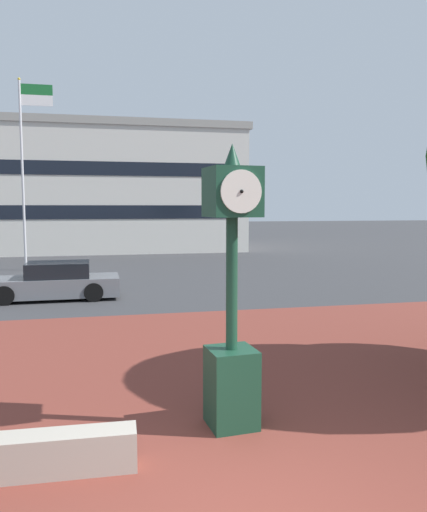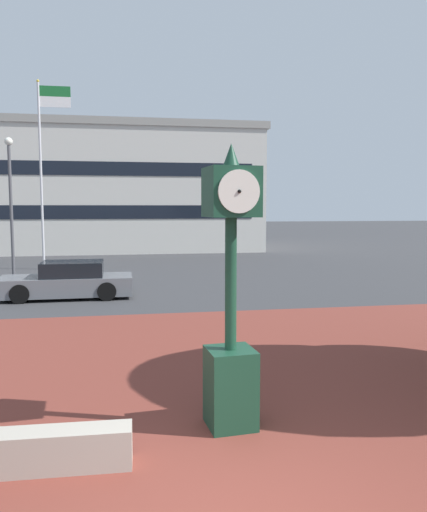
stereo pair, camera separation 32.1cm
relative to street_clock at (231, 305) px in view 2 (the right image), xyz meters
The scene contains 6 objects.
plaza_brick_paving 1.99m from the street_clock, 124.09° to the left, with size 44.00×14.33×0.01m, color brown.
street_clock is the anchor object (origin of this frame).
car_street_near 11.71m from the street_clock, 107.58° to the left, with size 4.56×1.90×1.28m.
flagpole_primary 20.75m from the street_clock, 105.61° to the left, with size 1.62×0.14×9.44m.
civic_building 32.36m from the street_clock, 94.29° to the left, with size 21.47×10.92×8.99m.
street_lamp_post 18.36m from the street_clock, 111.15° to the left, with size 0.36×0.36×6.27m.
Camera 2 is at (-0.95, -4.44, 3.19)m, focal length 35.12 mm.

